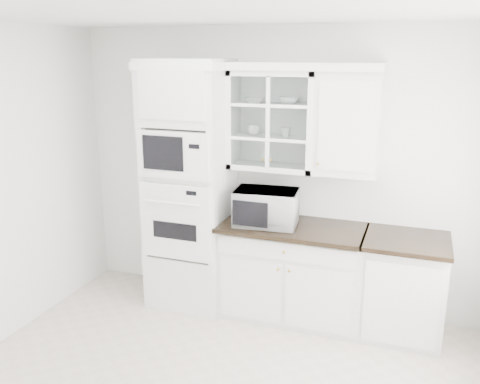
% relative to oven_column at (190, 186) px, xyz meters
% --- Properties ---
extents(room_shell, '(4.00, 3.50, 2.70)m').
position_rel_oven_column_xyz_m(room_shell, '(0.75, -0.99, 0.58)').
color(room_shell, white).
rests_on(room_shell, ground).
extents(oven_column, '(0.76, 0.68, 2.40)m').
position_rel_oven_column_xyz_m(oven_column, '(0.00, 0.00, 0.00)').
color(oven_column, white).
rests_on(oven_column, ground).
extents(base_cabinet_run, '(1.32, 0.67, 0.92)m').
position_rel_oven_column_xyz_m(base_cabinet_run, '(1.03, 0.03, -0.74)').
color(base_cabinet_run, white).
rests_on(base_cabinet_run, ground).
extents(extra_base_cabinet, '(0.72, 0.67, 0.92)m').
position_rel_oven_column_xyz_m(extra_base_cabinet, '(2.03, 0.03, -0.74)').
color(extra_base_cabinet, white).
rests_on(extra_base_cabinet, ground).
extents(upper_cabinet_glass, '(0.80, 0.33, 0.90)m').
position_rel_oven_column_xyz_m(upper_cabinet_glass, '(0.78, 0.17, 0.65)').
color(upper_cabinet_glass, white).
rests_on(upper_cabinet_glass, room_shell).
extents(upper_cabinet_solid, '(0.55, 0.33, 0.90)m').
position_rel_oven_column_xyz_m(upper_cabinet_solid, '(1.46, 0.17, 0.65)').
color(upper_cabinet_solid, white).
rests_on(upper_cabinet_solid, room_shell).
extents(crown_molding, '(2.14, 0.38, 0.07)m').
position_rel_oven_column_xyz_m(crown_molding, '(0.68, 0.14, 1.14)').
color(crown_molding, white).
rests_on(crown_molding, room_shell).
extents(countertop_microwave, '(0.61, 0.52, 0.33)m').
position_rel_oven_column_xyz_m(countertop_microwave, '(0.79, -0.02, -0.12)').
color(countertop_microwave, white).
rests_on(countertop_microwave, base_cabinet_run).
extents(bowl_a, '(0.20, 0.20, 0.05)m').
position_rel_oven_column_xyz_m(bowl_a, '(0.61, 0.15, 0.83)').
color(bowl_a, white).
rests_on(bowl_a, upper_cabinet_glass).
extents(bowl_b, '(0.23, 0.23, 0.06)m').
position_rel_oven_column_xyz_m(bowl_b, '(0.92, 0.17, 0.84)').
color(bowl_b, white).
rests_on(bowl_b, upper_cabinet_glass).
extents(cup_a, '(0.14, 0.14, 0.10)m').
position_rel_oven_column_xyz_m(cup_a, '(0.59, 0.17, 0.56)').
color(cup_a, white).
rests_on(cup_a, upper_cabinet_glass).
extents(cup_b, '(0.10, 0.10, 0.08)m').
position_rel_oven_column_xyz_m(cup_b, '(0.90, 0.18, 0.55)').
color(cup_b, white).
rests_on(cup_b, upper_cabinet_glass).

